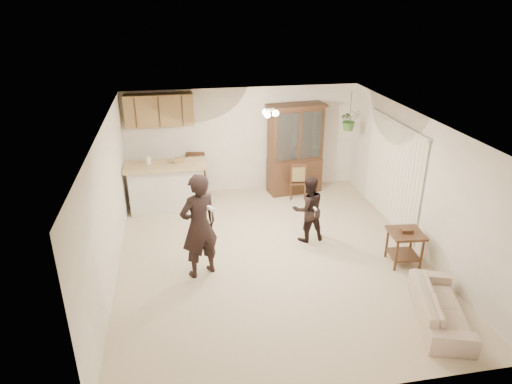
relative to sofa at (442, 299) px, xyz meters
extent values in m
plane|color=#C4AE94|center=(-2.09, 2.22, -0.37)|extent=(6.50, 6.50, 0.00)
cube|color=silver|center=(-2.09, 2.22, 2.13)|extent=(5.50, 6.50, 0.02)
cube|color=white|center=(-2.09, 5.47, 0.88)|extent=(5.50, 0.02, 2.50)
cube|color=white|center=(-2.09, -1.03, 0.88)|extent=(5.50, 0.02, 2.50)
cube|color=white|center=(-4.84, 2.22, 0.88)|extent=(0.02, 6.50, 2.50)
cube|color=white|center=(0.66, 2.22, 0.88)|extent=(0.02, 6.50, 2.50)
cube|color=silver|center=(-3.94, 4.57, 0.13)|extent=(1.60, 0.55, 1.00)
cube|color=tan|center=(-3.94, 4.57, 0.68)|extent=(1.75, 0.70, 0.08)
cube|color=brown|center=(-3.99, 5.29, 1.73)|extent=(1.50, 0.34, 0.70)
imported|color=#336026|center=(0.21, 4.62, 1.48)|extent=(0.43, 0.37, 0.48)
cylinder|color=black|center=(0.21, 4.62, 1.81)|extent=(0.01, 0.01, 0.65)
imported|color=beige|center=(0.00, 0.00, 0.00)|extent=(1.26, 2.01, 0.73)
imported|color=black|center=(-3.39, 1.86, 0.53)|extent=(0.78, 0.67, 1.80)
imported|color=black|center=(-1.26, 2.69, 0.31)|extent=(0.71, 0.59, 1.35)
cube|color=#322012|center=(-0.91, 5.08, 0.05)|extent=(1.32, 0.68, 0.84)
cube|color=#322012|center=(-0.91, 5.08, 1.10)|extent=(1.31, 0.62, 1.26)
cube|color=silver|center=(-0.91, 5.08, 1.10)|extent=(1.08, 0.18, 1.10)
cube|color=#322012|center=(-0.91, 5.08, 1.75)|extent=(1.42, 0.72, 0.06)
cube|color=#322012|center=(0.19, 1.55, 0.24)|extent=(0.62, 0.62, 0.05)
cube|color=#322012|center=(0.19, 1.55, -0.19)|extent=(0.52, 0.52, 0.03)
cube|color=#322012|center=(0.19, 1.55, 0.30)|extent=(0.22, 0.15, 0.07)
cube|color=#322012|center=(-4.52, 4.96, 0.06)|extent=(0.54, 0.54, 0.05)
cube|color=olive|center=(-4.52, 4.96, 0.32)|extent=(0.31, 0.14, 0.37)
cube|color=#322012|center=(-4.52, 4.96, 0.56)|extent=(0.38, 0.16, 0.07)
cube|color=#322012|center=(-3.29, 5.15, 0.10)|extent=(0.54, 0.54, 0.05)
cube|color=olive|center=(-3.29, 5.15, 0.38)|extent=(0.35, 0.10, 0.40)
cube|color=#322012|center=(-3.29, 5.15, 0.65)|extent=(0.43, 0.11, 0.08)
cube|color=#322012|center=(-0.94, 4.70, 0.04)|extent=(0.43, 0.43, 0.04)
cube|color=olive|center=(-0.94, 4.70, 0.28)|extent=(0.30, 0.06, 0.35)
cube|color=#322012|center=(-0.94, 4.70, 0.51)|extent=(0.37, 0.06, 0.07)
cube|color=white|center=(-3.21, 1.47, 1.05)|extent=(0.11, 0.17, 0.05)
cube|color=white|center=(-1.23, 2.39, 0.45)|extent=(0.05, 0.12, 0.04)
camera|label=1|loc=(-3.66, -4.90, 4.10)|focal=32.00mm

